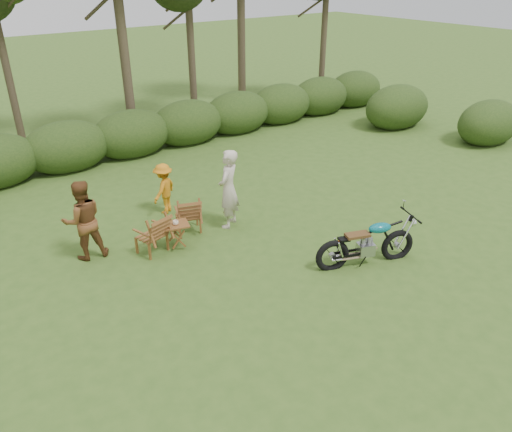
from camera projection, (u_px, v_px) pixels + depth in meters
ground at (338, 286)px, 9.33m from camera, size 80.00×80.00×0.00m
tree_line at (124, 22)px, 14.77m from camera, size 22.52×11.62×8.14m
motorcycle at (364, 263)px, 10.05m from camera, size 2.14×1.41×1.14m
lawn_chair_right at (189, 230)px, 11.26m from camera, size 0.75×0.75×0.86m
lawn_chair_left at (153, 252)px, 10.44m from camera, size 0.75×0.75×0.89m
side_table at (177, 235)px, 10.49m from camera, size 0.64×0.59×0.55m
cup at (176, 223)px, 10.31m from camera, size 0.14×0.14×0.09m
adult_a at (229, 225)px, 11.48m from camera, size 0.79×0.73×1.82m
adult_b at (89, 256)px, 10.27m from camera, size 0.89×0.74×1.68m
child at (166, 212)px, 12.09m from camera, size 0.92×0.82×1.23m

